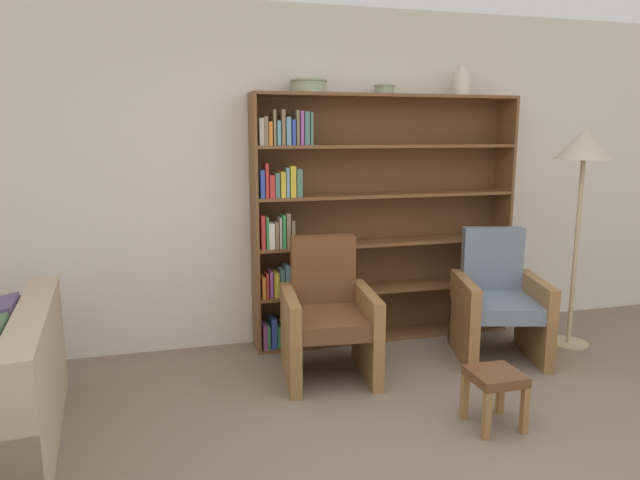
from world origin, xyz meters
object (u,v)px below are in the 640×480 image
at_px(armchair_leather, 328,318).
at_px(bowl_cream, 384,89).
at_px(vase_tall, 462,83).
at_px(armchair_cushioned, 498,303).
at_px(floor_lamp, 584,155).
at_px(bookshelf, 363,222).
at_px(footstool, 495,383).
at_px(bowl_slate, 309,85).

bearing_deg(armchair_leather, bowl_cream, -129.90).
relative_size(bowl_cream, vase_tall, 0.73).
distance_m(armchair_cushioned, floor_lamp, 1.35).
bearing_deg(vase_tall, bookshelf, 178.49).
relative_size(bookshelf, armchair_cushioned, 2.26).
bearing_deg(armchair_leather, floor_lamp, -172.94).
relative_size(vase_tall, floor_lamp, 0.13).
bearing_deg(footstool, armchair_cushioned, 57.06).
height_order(bookshelf, bowl_cream, bowl_cream).
height_order(bowl_slate, footstool, bowl_slate).
height_order(bowl_cream, vase_tall, vase_tall).
bearing_deg(bowl_cream, floor_lamp, -22.20).
distance_m(bowl_slate, bowl_cream, 0.63).
xyz_separation_m(vase_tall, floor_lamp, (0.77, -0.60, -0.59)).
xyz_separation_m(armchair_leather, armchair_cushioned, (1.40, -0.00, 0.00)).
bearing_deg(bowl_slate, vase_tall, 0.00).
bearing_deg(armchair_leather, footstool, 133.12).
relative_size(bowl_slate, armchair_cushioned, 0.30).
bearing_deg(footstool, bookshelf, 98.76).
bearing_deg(bowl_cream, armchair_cushioned, -40.25).
bearing_deg(floor_lamp, bowl_cream, 157.80).
relative_size(bowl_slate, vase_tall, 1.23).
bearing_deg(bowl_slate, bookshelf, 2.69).
height_order(bowl_slate, floor_lamp, bowl_slate).
distance_m(armchair_leather, armchair_cushioned, 1.40).
distance_m(bookshelf, vase_tall, 1.42).
xyz_separation_m(floor_lamp, footstool, (-1.36, -1.03, -1.30)).
distance_m(floor_lamp, footstool, 2.15).
bearing_deg(floor_lamp, bookshelf, 159.07).
bearing_deg(armchair_leather, armchair_cushioned, -173.89).
relative_size(bookshelf, footstool, 6.46).
height_order(bookshelf, armchair_leather, bookshelf).
height_order(vase_tall, floor_lamp, vase_tall).
bearing_deg(armchair_cushioned, vase_tall, -69.18).
bearing_deg(footstool, vase_tall, 70.07).
relative_size(armchair_cushioned, floor_lamp, 0.56).
distance_m(armchair_cushioned, footstool, 1.20).
height_order(bookshelf, bowl_slate, bowl_slate).
height_order(vase_tall, footstool, vase_tall).
xyz_separation_m(bookshelf, vase_tall, (0.85, -0.02, 1.14)).
bearing_deg(bowl_cream, bowl_slate, 180.00).
height_order(bowl_slate, vase_tall, vase_tall).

